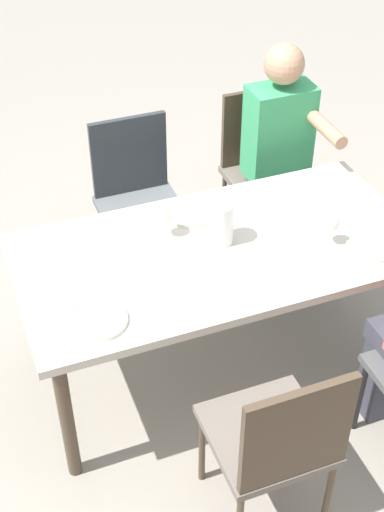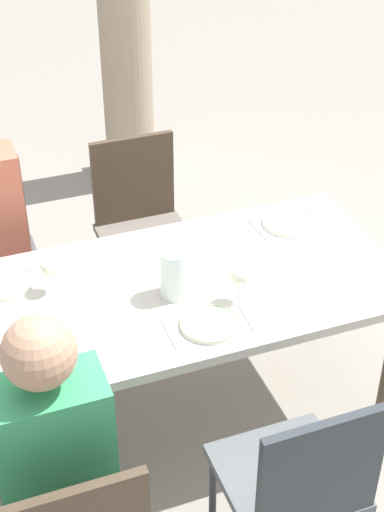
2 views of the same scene
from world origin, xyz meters
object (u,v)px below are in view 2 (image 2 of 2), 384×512
(chair_mid_north, at_px, (142,219))
(water_pitcher, at_px, (175,275))
(dining_table, at_px, (178,300))
(wine_glass_1, at_px, (240,276))
(diner_man_white, at_px, (52,462))
(plate_0, at_px, (7,283))
(wine_glass_0, at_px, (50,269))
(plate_1, at_px, (209,324))
(chair_mid_south, at_px, (299,481))
(plate_2, at_px, (290,222))

(chair_mid_north, height_order, water_pitcher, water_pitcher)
(dining_table, xyz_separation_m, water_pitcher, (-0.03, -0.05, 0.16))
(wine_glass_1, bearing_deg, diner_man_white, -149.79)
(plate_0, bearing_deg, dining_table, -20.82)
(dining_table, distance_m, wine_glass_0, 0.52)
(wine_glass_0, xyz_separation_m, wine_glass_1, (0.65, -0.31, 0.01))
(plate_1, bearing_deg, chair_mid_south, -81.58)
(wine_glass_0, xyz_separation_m, plate_1, (0.49, -0.41, -0.10))
(plate_0, distance_m, plate_1, 0.83)
(plate_0, xyz_separation_m, plate_2, (1.24, 0.02, -0.00))
(chair_mid_south, height_order, wine_glass_1, chair_mid_south)
(chair_mid_north, bearing_deg, water_pitcher, -98.78)
(diner_man_white, bearing_deg, plate_2, 35.88)
(wine_glass_1, distance_m, plate_2, 0.61)
(plate_1, bearing_deg, plate_0, 141.93)
(chair_mid_south, xyz_separation_m, plate_0, (-0.74, 1.10, 0.24))
(wine_glass_1, distance_m, water_pitcher, 0.25)
(wine_glass_0, height_order, plate_1, wine_glass_0)
(diner_man_white, height_order, plate_2, diner_man_white)
(plate_1, xyz_separation_m, plate_2, (0.59, 0.53, -0.00))
(chair_mid_north, bearing_deg, wine_glass_1, -85.93)
(dining_table, bearing_deg, chair_mid_south, -82.59)
(diner_man_white, height_order, wine_glass_0, diner_man_white)
(dining_table, relative_size, plate_2, 7.28)
(chair_mid_north, xyz_separation_m, chair_mid_south, (-0.00, -1.72, -0.00))
(plate_0, height_order, wine_glass_1, wine_glass_1)
(chair_mid_north, xyz_separation_m, diner_man_white, (-0.76, -1.52, 0.17))
(chair_mid_south, xyz_separation_m, diner_man_white, (-0.76, 0.21, 0.18))
(chair_mid_north, distance_m, water_pitcher, 0.97)
(diner_man_white, xyz_separation_m, wine_glass_0, (0.17, 0.79, 0.15))
(wine_glass_0, relative_size, wine_glass_1, 0.93)
(dining_table, distance_m, plate_0, 0.68)
(dining_table, bearing_deg, water_pitcher, -121.38)
(chair_mid_north, height_order, diner_man_white, diner_man_white)
(chair_mid_north, height_order, wine_glass_0, chair_mid_north)
(plate_2, relative_size, water_pitcher, 1.22)
(chair_mid_north, distance_m, wine_glass_1, 1.09)
(plate_0, height_order, plate_2, same)
(diner_man_white, distance_m, water_pitcher, 0.88)
(chair_mid_north, xyz_separation_m, plate_0, (-0.74, -0.62, 0.23))
(chair_mid_north, xyz_separation_m, water_pitcher, (-0.14, -0.91, 0.31))
(diner_man_white, bearing_deg, wine_glass_1, 30.21)
(diner_man_white, relative_size, wine_glass_1, 8.15)
(dining_table, xyz_separation_m, plate_2, (0.61, 0.25, 0.08))
(chair_mid_south, bearing_deg, diner_man_white, 164.80)
(plate_0, relative_size, wine_glass_1, 1.39)
(plate_1, bearing_deg, water_pitcher, 103.25)
(chair_mid_north, bearing_deg, plate_1, -94.39)
(dining_table, bearing_deg, chair_mid_north, 82.60)
(chair_mid_south, height_order, wine_glass_0, chair_mid_south)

